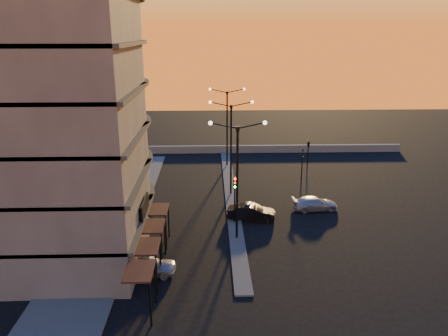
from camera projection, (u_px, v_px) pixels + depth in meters
ground at (237, 239)px, 34.67m from camera, size 120.00×120.00×0.00m
sidewalk_west at (114, 219)px, 38.15m from camera, size 5.00×40.00×0.12m
median at (231, 194)px, 44.20m from camera, size 1.20×36.00×0.12m
parapet at (240, 149)px, 59.40m from camera, size 44.00×0.50×1.00m
building at (40, 88)px, 30.74m from camera, size 14.35×17.08×25.00m
streetlamp_near at (237, 172)px, 33.01m from camera, size 4.32×0.32×9.51m
streetlamp_mid at (231, 141)px, 42.56m from camera, size 4.32×0.32×9.51m
streetlamp_far at (227, 121)px, 52.10m from camera, size 4.32×0.32×9.51m
traffic_light_main at (235, 192)px, 36.56m from camera, size 0.28×0.44×4.25m
signal_east_a at (302, 164)px, 47.70m from camera, size 0.13×0.16×3.60m
signal_east_b at (308, 145)px, 51.22m from camera, size 0.42×1.99×3.60m
car_hatchback at (145, 265)px, 29.32m from camera, size 4.21×1.75×1.43m
car_sedan at (251, 212)px, 38.09m from camera, size 4.34×2.13×1.37m
car_wagon at (315, 204)px, 40.15m from camera, size 4.35×2.09×1.22m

